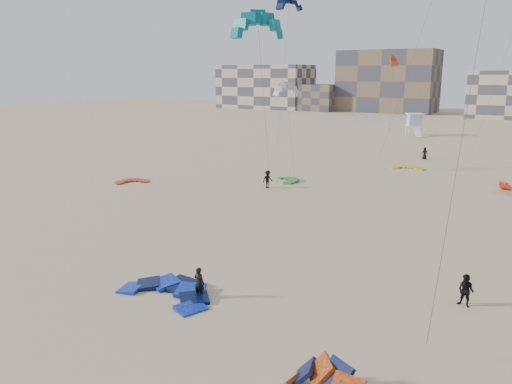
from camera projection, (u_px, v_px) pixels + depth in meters
The scene contains 18 objects.
ground at pixel (157, 310), 24.19m from camera, with size 320.00×320.00×0.00m, color tan.
kite_ground_blue at pixel (167, 295), 25.82m from camera, with size 4.84×5.04×0.77m, color blue, non-canonical shape.
kite_ground_red at pixel (132, 182), 52.67m from camera, with size 3.12×3.30×0.42m, color #C24218, non-canonical shape.
kite_ground_green at pixel (288, 181), 53.33m from camera, with size 3.01×3.18×0.54m, color #1D942B, non-canonical shape.
kite_ground_red_far at pixel (511, 193), 47.96m from camera, with size 3.09×2.76×1.73m, color #C24218, non-canonical shape.
kite_ground_yellow at pixel (408, 169), 60.35m from camera, with size 3.53×3.71×0.41m, color #D8CA07, non-canonical shape.
kitesurfer_main at pixel (199, 283), 25.36m from camera, with size 0.60×0.39×1.65m, color black.
kitesurfer_b at pixel (466, 291), 24.40m from camera, with size 0.80×0.63×1.66m, color black.
kitesurfer_c at pixel (268, 179), 49.92m from camera, with size 1.15×0.66×1.79m, color black.
kitesurfer_e at pixel (425, 153), 66.78m from camera, with size 0.79×0.51×1.62m, color black.
kite_fly_teal_a at pixel (258, 28), 43.72m from camera, with size 6.32×6.32×15.68m.
kite_fly_grey at pixel (287, 91), 56.97m from camera, with size 6.48×8.45×9.58m.
kite_fly_navy at pixel (289, 5), 69.78m from camera, with size 5.33×6.28×21.27m.
kite_fly_red at pixel (394, 62), 76.99m from camera, with size 4.04×8.50×13.41m.
lifeguard_tower_far at pixel (414, 124), 92.62m from camera, with size 3.91×6.11×4.07m.
condo_west_a at pixel (265, 87), 166.03m from camera, with size 30.00×15.00×14.00m, color tan.
condo_west_b at pixel (388, 81), 148.63m from camera, with size 28.00×14.00×18.00m, color brown.
condo_fill_left at pixel (317, 98), 154.93m from camera, with size 12.00×10.00×8.00m, color brown.
Camera 1 is at (15.67, -16.46, 11.17)m, focal length 35.00 mm.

